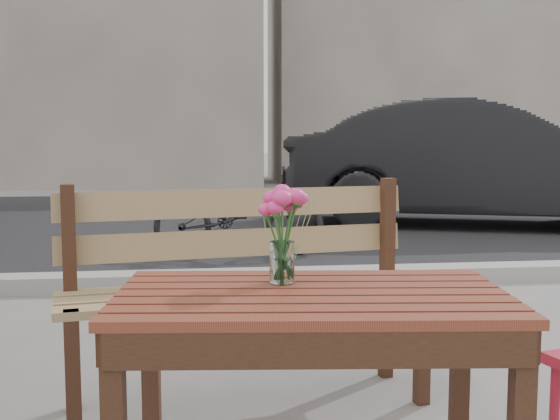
{
  "coord_description": "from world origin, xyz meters",
  "views": [
    {
      "loc": [
        -0.45,
        -2.09,
        1.12
      ],
      "look_at": [
        -0.2,
        0.01,
        0.89
      ],
      "focal_mm": 45.0,
      "sensor_mm": 36.0,
      "label": 1
    }
  ],
  "objects_px": {
    "main_table": "(312,330)",
    "main_vase": "(282,222)",
    "parked_car": "(479,163)",
    "bicycle": "(239,211)"
  },
  "relations": [
    {
      "from": "main_table",
      "to": "main_vase",
      "type": "height_order",
      "value": "main_vase"
    },
    {
      "from": "parked_car",
      "to": "bicycle",
      "type": "relative_size",
      "value": 2.94
    },
    {
      "from": "main_table",
      "to": "bicycle",
      "type": "relative_size",
      "value": 0.74
    },
    {
      "from": "main_vase",
      "to": "bicycle",
      "type": "relative_size",
      "value": 0.19
    },
    {
      "from": "main_vase",
      "to": "parked_car",
      "type": "distance_m",
      "value": 7.0
    },
    {
      "from": "main_table",
      "to": "main_vase",
      "type": "bearing_deg",
      "value": 124.15
    },
    {
      "from": "parked_car",
      "to": "main_vase",
      "type": "bearing_deg",
      "value": 171.12
    },
    {
      "from": "main_table",
      "to": "parked_car",
      "type": "height_order",
      "value": "parked_car"
    },
    {
      "from": "bicycle",
      "to": "main_vase",
      "type": "bearing_deg",
      "value": -175.92
    },
    {
      "from": "main_table",
      "to": "parked_car",
      "type": "relative_size",
      "value": 0.25
    }
  ]
}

